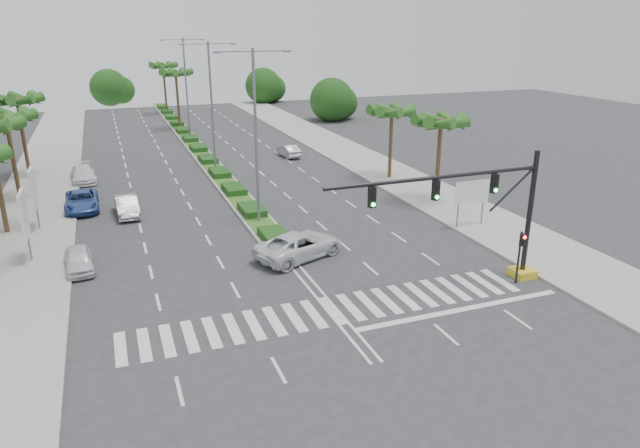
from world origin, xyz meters
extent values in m
plane|color=#333335|center=(0.00, 0.00, 0.00)|extent=(160.00, 160.00, 0.00)
cube|color=gray|center=(15.20, 20.00, 0.07)|extent=(6.00, 120.00, 0.15)
cube|color=gray|center=(-15.20, 20.00, 0.07)|extent=(6.00, 120.00, 0.15)
cube|color=gray|center=(0.00, 45.00, 0.10)|extent=(2.20, 75.00, 0.20)
cube|color=#366121|center=(0.00, 45.00, 0.22)|extent=(1.80, 75.00, 0.04)
cube|color=gold|center=(11.50, 0.00, 0.23)|extent=(1.20, 1.20, 0.45)
cylinder|color=black|center=(11.50, 0.00, 3.70)|extent=(0.28, 0.28, 7.00)
cylinder|color=black|center=(5.50, 0.00, 6.30)|extent=(12.00, 0.20, 0.20)
cylinder|color=black|center=(10.10, 0.00, 5.20)|extent=(2.53, 0.12, 2.15)
cube|color=black|center=(9.00, 0.00, 5.65)|extent=(0.32, 0.24, 1.00)
cylinder|color=#19E533|center=(9.00, -0.14, 5.33)|extent=(0.20, 0.06, 0.20)
cube|color=black|center=(5.50, 0.00, 5.65)|extent=(0.32, 0.24, 1.00)
cylinder|color=#19E533|center=(5.50, -0.14, 5.33)|extent=(0.20, 0.06, 0.20)
cube|color=black|center=(2.00, 0.00, 5.65)|extent=(0.32, 0.24, 1.00)
cylinder|color=#19E533|center=(2.00, -0.14, 5.33)|extent=(0.20, 0.06, 0.20)
cylinder|color=black|center=(10.60, -0.60, 1.50)|extent=(0.12, 0.12, 3.00)
cube|color=black|center=(10.60, -0.75, 2.60)|extent=(0.28, 0.22, 0.65)
cylinder|color=red|center=(10.60, -0.88, 2.78)|extent=(0.18, 0.05, 0.18)
cylinder|color=slate|center=(12.50, 8.00, 1.40)|extent=(0.10, 0.10, 2.80)
cylinder|color=slate|center=(14.50, 8.00, 1.40)|extent=(0.10, 0.10, 2.80)
cube|color=#0C6638|center=(13.50, 8.00, 2.60)|extent=(2.60, 0.08, 1.50)
cube|color=white|center=(13.50, 7.95, 2.60)|extent=(2.70, 0.02, 1.60)
cylinder|color=slate|center=(-14.50, 12.00, 1.40)|extent=(0.12, 0.12, 2.80)
cube|color=white|center=(-14.50, 12.00, 3.00)|extent=(0.18, 2.10, 2.70)
cube|color=#D8594C|center=(-14.50, 12.00, 3.00)|extent=(0.12, 2.00, 2.60)
cylinder|color=slate|center=(-14.50, 18.00, 1.40)|extent=(0.12, 0.12, 2.80)
cube|color=white|center=(-14.50, 18.00, 3.00)|extent=(0.18, 2.10, 2.70)
cube|color=#D8594C|center=(-14.50, 18.00, 3.00)|extent=(0.12, 2.00, 2.60)
cone|color=#24591C|center=(-15.40, 18.00, 7.20)|extent=(0.90, 3.62, 1.50)
cone|color=#24591C|center=(-15.81, 18.86, 7.20)|extent=(3.39, 2.96, 1.50)
cylinder|color=brown|center=(-16.50, 26.00, 3.40)|extent=(0.32, 0.32, 6.80)
sphere|color=brown|center=(-16.50, 26.00, 6.70)|extent=(0.70, 0.70, 0.70)
cone|color=#24591C|center=(-15.40, 26.00, 6.60)|extent=(0.90, 3.62, 1.50)
cone|color=#24591C|center=(-15.81, 26.86, 6.60)|extent=(3.39, 2.96, 1.50)
cone|color=#24591C|center=(-16.74, 27.07, 6.60)|extent=(3.73, 1.68, 1.50)
cone|color=#24591C|center=(-16.74, 24.93, 6.60)|extent=(3.73, 1.68, 1.50)
cone|color=#24591C|center=(-15.81, 25.14, 6.60)|extent=(3.39, 2.96, 1.50)
cylinder|color=brown|center=(-16.50, 34.00, 3.60)|extent=(0.32, 0.32, 7.20)
sphere|color=brown|center=(-16.50, 34.00, 7.10)|extent=(0.70, 0.70, 0.70)
cone|color=#24591C|center=(-15.40, 34.00, 7.00)|extent=(0.90, 3.62, 1.50)
cone|color=#24591C|center=(-15.81, 34.86, 7.00)|extent=(3.39, 2.96, 1.50)
cone|color=#24591C|center=(-16.74, 35.07, 7.00)|extent=(3.73, 1.68, 1.50)
cone|color=#24591C|center=(-17.49, 34.48, 7.00)|extent=(2.38, 3.65, 1.50)
cone|color=#24591C|center=(-17.49, 33.52, 7.00)|extent=(2.38, 3.65, 1.50)
cone|color=#24591C|center=(-16.74, 32.93, 7.00)|extent=(3.73, 1.68, 1.50)
cone|color=#24591C|center=(-15.81, 33.14, 7.00)|extent=(3.39, 2.96, 1.50)
cylinder|color=brown|center=(14.50, 14.00, 3.25)|extent=(0.32, 0.32, 6.50)
sphere|color=brown|center=(14.50, 14.00, 6.40)|extent=(0.70, 0.70, 0.70)
cone|color=#24591C|center=(15.60, 14.00, 6.30)|extent=(0.90, 3.62, 1.50)
cone|color=#24591C|center=(15.19, 14.86, 6.30)|extent=(3.39, 2.96, 1.50)
cone|color=#24591C|center=(14.26, 15.07, 6.30)|extent=(3.73, 1.68, 1.50)
cone|color=#24591C|center=(13.51, 14.48, 6.30)|extent=(2.38, 3.65, 1.50)
cone|color=#24591C|center=(13.51, 13.52, 6.30)|extent=(2.38, 3.65, 1.50)
cone|color=#24591C|center=(14.26, 12.93, 6.30)|extent=(3.73, 1.68, 1.50)
cone|color=#24591C|center=(15.19, 13.14, 6.30)|extent=(3.39, 2.96, 1.50)
cylinder|color=brown|center=(14.50, 22.00, 3.10)|extent=(0.32, 0.32, 6.20)
sphere|color=brown|center=(14.50, 22.00, 6.10)|extent=(0.70, 0.70, 0.70)
cone|color=#24591C|center=(15.60, 22.00, 6.00)|extent=(0.90, 3.62, 1.50)
cone|color=#24591C|center=(15.19, 22.86, 6.00)|extent=(3.39, 2.96, 1.50)
cone|color=#24591C|center=(14.26, 23.07, 6.00)|extent=(3.73, 1.68, 1.50)
cone|color=#24591C|center=(13.51, 22.48, 6.00)|extent=(2.38, 3.65, 1.50)
cone|color=#24591C|center=(13.51, 21.52, 6.00)|extent=(2.38, 3.65, 1.50)
cone|color=#24591C|center=(14.26, 20.93, 6.00)|extent=(3.73, 1.68, 1.50)
cone|color=#24591C|center=(15.19, 21.14, 6.00)|extent=(3.39, 2.96, 1.50)
cylinder|color=brown|center=(0.00, 55.00, 3.75)|extent=(0.32, 0.32, 7.50)
sphere|color=brown|center=(0.00, 55.00, 7.40)|extent=(0.70, 0.70, 0.70)
cone|color=#24591C|center=(1.10, 55.00, 7.30)|extent=(0.90, 3.62, 1.50)
cone|color=#24591C|center=(0.69, 55.86, 7.30)|extent=(3.39, 2.96, 1.50)
cone|color=#24591C|center=(-0.24, 56.07, 7.30)|extent=(3.73, 1.68, 1.50)
cone|color=#24591C|center=(-0.99, 55.48, 7.30)|extent=(2.38, 3.65, 1.50)
cone|color=#24591C|center=(-0.99, 54.52, 7.30)|extent=(2.38, 3.65, 1.50)
cone|color=#24591C|center=(-0.24, 53.93, 7.30)|extent=(3.73, 1.68, 1.50)
cone|color=#24591C|center=(0.69, 54.14, 7.30)|extent=(3.39, 2.96, 1.50)
cylinder|color=brown|center=(0.00, 70.00, 3.75)|extent=(0.32, 0.32, 7.50)
sphere|color=brown|center=(0.00, 70.00, 7.40)|extent=(0.70, 0.70, 0.70)
cone|color=#24591C|center=(1.10, 70.00, 7.30)|extent=(0.90, 3.62, 1.50)
cone|color=#24591C|center=(0.69, 70.86, 7.30)|extent=(3.39, 2.96, 1.50)
cone|color=#24591C|center=(-0.24, 71.07, 7.30)|extent=(3.73, 1.68, 1.50)
cone|color=#24591C|center=(-0.99, 70.48, 7.30)|extent=(2.38, 3.65, 1.50)
cone|color=#24591C|center=(-0.99, 69.52, 7.30)|extent=(2.38, 3.65, 1.50)
cone|color=#24591C|center=(-0.24, 68.93, 7.30)|extent=(3.73, 1.68, 1.50)
cone|color=#24591C|center=(0.69, 69.14, 7.30)|extent=(3.39, 2.96, 1.50)
cylinder|color=slate|center=(0.00, 14.00, 6.00)|extent=(0.20, 0.20, 12.00)
cylinder|color=slate|center=(-1.20, 14.00, 11.80)|extent=(2.40, 0.10, 0.10)
cylinder|color=slate|center=(1.20, 14.00, 11.80)|extent=(2.40, 0.10, 0.10)
cube|color=slate|center=(-2.30, 14.00, 11.75)|extent=(0.50, 0.25, 0.12)
cube|color=slate|center=(2.30, 14.00, 11.75)|extent=(0.50, 0.25, 0.12)
cylinder|color=slate|center=(0.00, 30.00, 6.00)|extent=(0.20, 0.20, 12.00)
cylinder|color=slate|center=(-1.20, 30.00, 11.80)|extent=(2.40, 0.10, 0.10)
cylinder|color=slate|center=(1.20, 30.00, 11.80)|extent=(2.40, 0.10, 0.10)
cube|color=slate|center=(-2.30, 30.00, 11.75)|extent=(0.50, 0.25, 0.12)
cube|color=slate|center=(2.30, 30.00, 11.75)|extent=(0.50, 0.25, 0.12)
cylinder|color=slate|center=(0.00, 46.00, 6.00)|extent=(0.20, 0.20, 12.00)
cylinder|color=slate|center=(-1.20, 46.00, 11.80)|extent=(2.40, 0.10, 0.10)
cylinder|color=slate|center=(1.20, 46.00, 11.80)|extent=(2.40, 0.10, 0.10)
cube|color=slate|center=(-2.30, 46.00, 11.75)|extent=(0.50, 0.25, 0.12)
cube|color=slate|center=(2.30, 46.00, 11.75)|extent=(0.50, 0.25, 0.12)
imported|color=silver|center=(-11.80, 9.74, 0.65)|extent=(1.82, 3.91, 1.30)
imported|color=#AEAEB3|center=(-8.66, 19.32, 0.73)|extent=(1.74, 4.49, 1.46)
imported|color=#32519B|center=(-11.80, 21.87, 0.72)|extent=(2.43, 5.19, 1.44)
imported|color=white|center=(-11.80, 30.79, 0.71)|extent=(2.37, 5.06, 1.43)
imported|color=silver|center=(0.68, 7.08, 0.79)|extent=(6.28, 4.59, 1.59)
imported|color=#9FA0A4|center=(8.61, 33.99, 0.66)|extent=(1.69, 4.07, 1.31)
camera|label=1|loc=(-9.52, -23.39, 13.41)|focal=32.00mm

